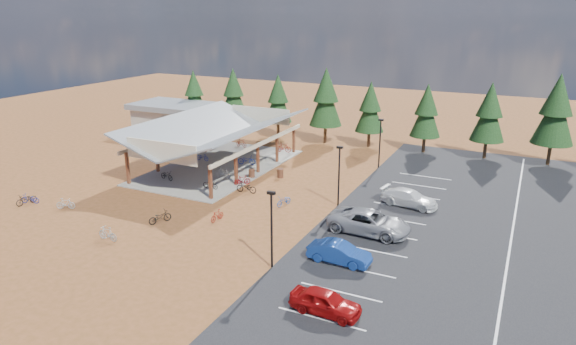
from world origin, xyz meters
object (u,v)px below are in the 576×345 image
(lamp_post_2, at_px, (380,140))
(trash_bin_1, at_px, (280,173))
(bike_3, at_px, (241,143))
(bike_10, at_px, (30,199))
(outbuilding, at_px, (175,117))
(car_2, at_px, (369,222))
(bike_6, at_px, (247,160))
(bike_pavilion, at_px, (218,131))
(bike_5, at_px, (223,172))
(bike_2, at_px, (202,157))
(lamp_post_1, at_px, (339,172))
(bike_8, at_px, (26,199))
(car_0, at_px, (326,302))
(bike_14, at_px, (284,201))
(car_1, at_px, (339,253))
(car_3, at_px, (409,198))
(bike_9, at_px, (66,204))
(bike_4, at_px, (210,184))
(bike_15, at_px, (242,180))
(bike_0, at_px, (167,175))
(bike_1, at_px, (192,159))
(bike_16, at_px, (246,187))
(lamp_post_0, at_px, (272,224))
(trash_bin_0, at_px, (252,174))
(bike_12, at_px, (160,217))
(bike_11, at_px, (217,215))
(bike_13, at_px, (108,234))
(bike_7, at_px, (283,148))

(lamp_post_2, relative_size, trash_bin_1, 5.71)
(bike_3, bearing_deg, bike_10, 177.05)
(outbuilding, relative_size, car_2, 1.83)
(bike_6, bearing_deg, bike_3, 19.13)
(car_2, bearing_deg, bike_6, 58.52)
(bike_pavilion, xyz_separation_m, bike_5, (2.43, -3.08, -3.18))
(outbuilding, bearing_deg, bike_2, -41.82)
(lamp_post_1, height_order, bike_8, lamp_post_1)
(bike_2, xyz_separation_m, car_0, (22.80, -21.35, 0.21))
(bike_14, bearing_deg, car_1, -29.20)
(bike_3, relative_size, bike_14, 1.00)
(lamp_post_1, bearing_deg, trash_bin_1, 149.01)
(trash_bin_1, relative_size, car_3, 0.19)
(bike_5, bearing_deg, bike_9, 150.88)
(bike_4, relative_size, bike_14, 0.96)
(bike_pavilion, height_order, bike_6, bike_pavilion)
(lamp_post_1, height_order, bike_15, lamp_post_1)
(bike_pavilion, bearing_deg, car_2, -25.94)
(lamp_post_1, xyz_separation_m, car_2, (3.97, -4.23, -2.10))
(bike_0, distance_m, bike_14, 13.03)
(bike_pavilion, bearing_deg, bike_8, -118.46)
(bike_1, relative_size, bike_5, 0.95)
(bike_2, distance_m, bike_10, 17.83)
(trash_bin_1, distance_m, bike_16, 5.29)
(bike_3, xyz_separation_m, car_3, (22.32, -10.26, 0.13))
(bike_3, bearing_deg, lamp_post_0, -132.55)
(trash_bin_0, relative_size, bike_15, 0.57)
(bike_9, height_order, car_3, car_3)
(bike_4, xyz_separation_m, bike_12, (0.83, -8.10, -0.03))
(bike_11, xyz_separation_m, bike_16, (-1.20, 6.54, 0.06))
(lamp_post_1, xyz_separation_m, bike_11, (-7.32, -7.13, -2.53))
(trash_bin_0, bearing_deg, bike_15, -83.89)
(outbuilding, distance_m, trash_bin_0, 22.80)
(bike_0, xyz_separation_m, bike_15, (7.16, 2.07, -0.08))
(bike_9, distance_m, car_0, 25.41)
(car_1, bearing_deg, bike_14, 46.57)
(bike_12, height_order, bike_13, bike_13)
(bike_7, bearing_deg, car_2, -149.26)
(bike_10, height_order, bike_14, bike_14)
(outbuilding, xyz_separation_m, bike_15, (19.07, -14.91, -1.56))
(bike_pavilion, bearing_deg, lamp_post_1, -18.43)
(lamp_post_0, bearing_deg, bike_14, 112.13)
(trash_bin_1, distance_m, bike_0, 10.91)
(bike_1, height_order, bike_14, bike_1)
(lamp_post_2, bearing_deg, bike_15, -132.30)
(bike_0, bearing_deg, bike_13, -144.24)
(trash_bin_0, distance_m, bike_0, 8.12)
(car_0, xyz_separation_m, car_3, (0.39, 17.80, 0.02))
(bike_10, bearing_deg, trash_bin_1, 113.72)
(bike_0, relative_size, bike_12, 0.93)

